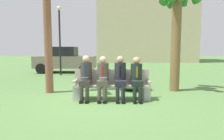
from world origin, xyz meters
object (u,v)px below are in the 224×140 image
(palm_tree_tall, at_px, (177,9))
(parked_car_near, at_px, (65,60))
(seated_man_centerleft, at_px, (103,76))
(street_lamp, at_px, (60,34))
(seated_man_rightmost, at_px, (137,76))
(park_bench, at_px, (112,85))
(seated_man_leftmost, at_px, (86,75))
(seated_man_centerright, at_px, (120,76))
(shrub_near_bench, at_px, (132,80))
(building_backdrop, at_px, (144,10))

(palm_tree_tall, distance_m, parked_car_near, 8.12)
(seated_man_centerleft, height_order, street_lamp, street_lamp)
(seated_man_rightmost, distance_m, parked_car_near, 8.01)
(park_bench, bearing_deg, seated_man_leftmost, -170.22)
(palm_tree_tall, relative_size, street_lamp, 1.06)
(seated_man_rightmost, relative_size, street_lamp, 0.32)
(palm_tree_tall, relative_size, parked_car_near, 1.08)
(seated_man_centerright, height_order, parked_car_near, parked_car_near)
(seated_man_rightmost, bearing_deg, shrub_near_bench, 91.31)
(seated_man_centerleft, relative_size, building_backdrop, 0.10)
(park_bench, bearing_deg, seated_man_centerleft, -152.69)
(shrub_near_bench, bearing_deg, park_bench, -117.83)
(park_bench, height_order, seated_man_rightmost, seated_man_rightmost)
(shrub_near_bench, relative_size, street_lamp, 0.30)
(seated_man_centerleft, relative_size, palm_tree_tall, 0.31)
(building_backdrop, bearing_deg, seated_man_centerright, -99.77)
(seated_man_centerleft, distance_m, seated_man_centerright, 0.52)
(parked_car_near, bearing_deg, seated_man_leftmost, -70.53)
(seated_man_leftmost, bearing_deg, shrub_near_bench, 44.88)
(park_bench, bearing_deg, seated_man_rightmost, -10.04)
(building_backdrop, bearing_deg, shrub_near_bench, -99.17)
(seated_man_leftmost, bearing_deg, palm_tree_tall, 24.20)
(park_bench, xyz_separation_m, seated_man_rightmost, (0.74, -0.13, 0.28))
(street_lamp, bearing_deg, building_backdrop, 64.82)
(seated_man_centerright, xyz_separation_m, building_backdrop, (3.47, 20.17, 5.86))
(parked_car_near, bearing_deg, seated_man_centerleft, -66.90)
(seated_man_rightmost, distance_m, building_backdrop, 21.22)
(seated_man_centerleft, distance_m, palm_tree_tall, 3.63)
(street_lamp, bearing_deg, shrub_near_bench, -46.80)
(seated_man_leftmost, bearing_deg, parked_car_near, 109.47)
(seated_man_centerleft, xyz_separation_m, shrub_near_bench, (0.97, 1.47, -0.36))
(park_bench, distance_m, seated_man_rightmost, 0.80)
(park_bench, height_order, street_lamp, street_lamp)
(park_bench, xyz_separation_m, parked_car_near, (-3.23, 6.82, 0.40))
(seated_man_leftmost, xyz_separation_m, street_lamp, (-2.37, 5.57, 1.67))
(park_bench, distance_m, building_backdrop, 21.29)
(seated_man_centerright, relative_size, shrub_near_bench, 1.11)
(seated_man_centerleft, relative_size, parked_car_near, 0.33)
(park_bench, bearing_deg, shrub_near_bench, 62.17)
(seated_man_leftmost, distance_m, seated_man_rightmost, 1.51)
(park_bench, relative_size, street_lamp, 0.58)
(palm_tree_tall, distance_m, shrub_near_bench, 3.01)
(parked_car_near, bearing_deg, palm_tree_tall, -45.42)
(seated_man_centerright, bearing_deg, shrub_near_bench, 72.88)
(seated_man_rightmost, distance_m, palm_tree_tall, 3.02)
(seated_man_centerright, xyz_separation_m, parked_car_near, (-3.48, 6.95, 0.11))
(seated_man_rightmost, relative_size, parked_car_near, 0.33)
(building_backdrop, bearing_deg, street_lamp, -115.18)
(parked_car_near, bearing_deg, shrub_near_bench, -54.35)
(seated_man_rightmost, bearing_deg, seated_man_centerright, 179.70)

